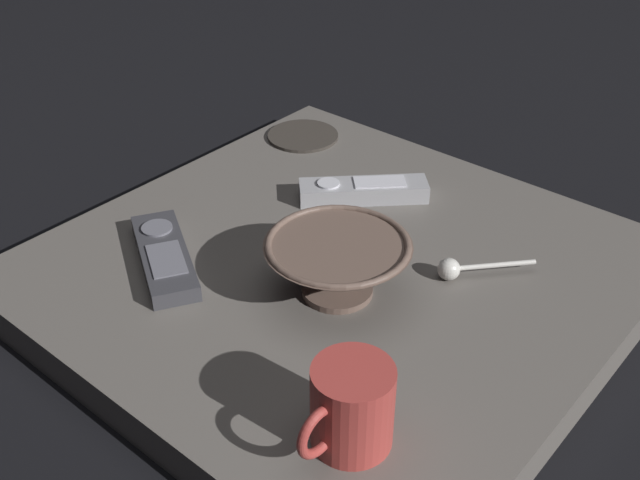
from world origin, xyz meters
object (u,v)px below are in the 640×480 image
(coffee_mug, at_px, (351,407))
(tv_remote_far, at_px, (363,191))
(drink_coaster, at_px, (303,136))
(cereal_bowl, at_px, (338,264))
(tv_remote_near, at_px, (164,256))
(teaspoon, at_px, (456,268))

(coffee_mug, bearing_deg, tv_remote_far, -53.96)
(coffee_mug, relative_size, drink_coaster, 0.96)
(cereal_bowl, relative_size, tv_remote_far, 1.07)
(coffee_mug, bearing_deg, cereal_bowl, -47.78)
(cereal_bowl, bearing_deg, tv_remote_near, 24.88)
(cereal_bowl, height_order, coffee_mug, coffee_mug)
(cereal_bowl, xyz_separation_m, drink_coaster, (0.29, -0.27, -0.04))
(coffee_mug, xyz_separation_m, tv_remote_far, (0.25, -0.34, -0.03))
(coffee_mug, height_order, drink_coaster, coffee_mug)
(coffee_mug, height_order, tv_remote_far, coffee_mug)
(cereal_bowl, distance_m, teaspoon, 0.14)
(teaspoon, xyz_separation_m, drink_coaster, (0.37, -0.16, -0.01))
(teaspoon, bearing_deg, drink_coaster, -22.94)
(drink_coaster, bearing_deg, cereal_bowl, 137.00)
(coffee_mug, relative_size, tv_remote_near, 0.60)
(teaspoon, distance_m, drink_coaster, 0.41)
(drink_coaster, bearing_deg, tv_remote_near, 105.09)
(teaspoon, relative_size, tv_remote_far, 0.61)
(cereal_bowl, height_order, tv_remote_far, cereal_bowl)
(teaspoon, distance_m, tv_remote_near, 0.34)
(coffee_mug, height_order, teaspoon, coffee_mug)
(teaspoon, bearing_deg, cereal_bowl, 51.67)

